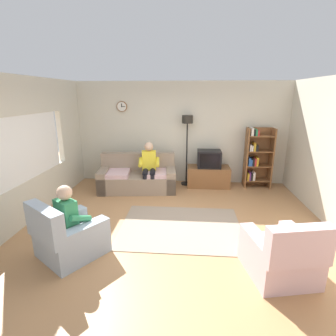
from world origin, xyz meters
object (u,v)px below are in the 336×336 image
(bookshelf, at_px, (256,157))
(floor_lamp, at_px, (187,131))
(person_on_couch, at_px, (149,165))
(person_in_left_armchair, at_px, (73,217))
(tv_stand, at_px, (208,176))
(armchair_near_window, at_px, (69,238))
(armchair_near_bookshelf, at_px, (281,256))
(couch, at_px, (138,178))
(tv, at_px, (209,159))

(bookshelf, distance_m, floor_lamp, 1.91)
(person_on_couch, bearing_deg, person_in_left_armchair, -105.58)
(person_in_left_armchair, bearing_deg, tv_stand, 54.96)
(bookshelf, relative_size, floor_lamp, 0.84)
(bookshelf, xyz_separation_m, person_in_left_armchair, (-3.46, -3.28, -0.19))
(armchair_near_window, height_order, armchair_near_bookshelf, same)
(couch, bearing_deg, bookshelf, 9.06)
(armchair_near_bookshelf, relative_size, person_in_left_armchair, 0.91)
(armchair_near_window, relative_size, armchair_near_bookshelf, 1.15)
(floor_lamp, bearing_deg, tv, -11.98)
(bookshelf, height_order, person_on_couch, bookshelf)
(tv_stand, distance_m, armchair_near_window, 4.00)
(armchair_near_bookshelf, xyz_separation_m, person_in_left_armchair, (-2.96, 0.30, 0.32))
(armchair_near_window, height_order, person_in_left_armchair, person_in_left_armchair)
(couch, relative_size, tv, 3.31)
(floor_lamp, relative_size, person_on_couch, 1.49)
(tv_stand, xyz_separation_m, person_in_left_armchair, (-2.25, -3.21, 0.34))
(couch, bearing_deg, armchair_near_bookshelf, -50.72)
(tv_stand, height_order, tv, tv)
(couch, height_order, tv_stand, couch)
(couch, distance_m, person_in_left_armchair, 2.84)
(tv, distance_m, bookshelf, 1.22)
(armchair_near_bookshelf, bearing_deg, couch, 129.28)
(person_in_left_armchair, bearing_deg, tv, 54.76)
(floor_lamp, distance_m, person_in_left_armchair, 3.80)
(tv_stand, bearing_deg, armchair_near_window, -125.04)
(tv_stand, relative_size, armchair_near_window, 0.93)
(person_in_left_armchair, bearing_deg, armchair_near_window, -125.04)
(person_on_couch, relative_size, person_in_left_armchair, 1.11)
(floor_lamp, distance_m, armchair_near_window, 3.96)
(tv, bearing_deg, armchair_near_window, -125.24)
(couch, bearing_deg, person_on_couch, -19.00)
(person_on_couch, bearing_deg, floor_lamp, 34.10)
(floor_lamp, relative_size, person_in_left_armchair, 1.65)
(bookshelf, distance_m, person_on_couch, 2.78)
(person_on_couch, bearing_deg, couch, 161.00)
(tv, xyz_separation_m, armchair_near_window, (-2.30, -3.25, -0.46))
(couch, distance_m, tv_stand, 1.86)
(person_on_couch, distance_m, person_in_left_armchair, 2.79)
(floor_lamp, height_order, armchair_near_bookshelf, floor_lamp)
(armchair_near_window, bearing_deg, couch, 80.46)
(tv_stand, relative_size, person_on_couch, 0.89)
(tv_stand, height_order, floor_lamp, floor_lamp)
(armchair_near_bookshelf, distance_m, person_in_left_armchair, 2.99)
(armchair_near_window, distance_m, person_in_left_armchair, 0.33)
(couch, height_order, person_on_couch, person_on_couch)
(armchair_near_bookshelf, relative_size, person_on_couch, 0.82)
(couch, distance_m, floor_lamp, 1.76)
(tv_stand, xyz_separation_m, tv, (0.00, -0.02, 0.49))
(couch, bearing_deg, tv_stand, 12.80)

